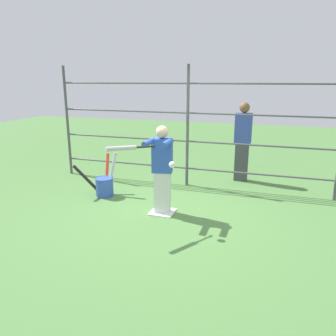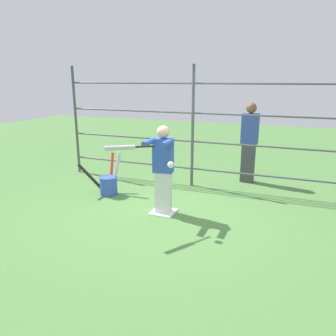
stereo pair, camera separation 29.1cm
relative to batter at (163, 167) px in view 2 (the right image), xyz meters
name	(u,v)px [view 2 (the right image)]	position (x,y,z in m)	size (l,w,h in m)	color
ground_plane	(163,212)	(0.00, -0.01, -0.81)	(24.00, 24.00, 0.00)	#4C7A3D
home_plate	(163,212)	(0.00, -0.01, -0.80)	(0.40, 0.40, 0.02)	white
fence_backstop	(193,127)	(0.00, -1.61, 0.44)	(5.85, 0.06, 2.50)	#4C4C51
batter	(163,167)	(0.00, 0.00, 0.00)	(0.38, 0.54, 1.49)	silver
baseball_bat_swinging	(124,148)	(0.28, 0.78, 0.46)	(0.50, 0.69, 0.11)	black
softball_in_flight	(171,165)	(-0.34, 0.52, 0.20)	(0.10, 0.10, 0.10)	white
bat_bucket	(108,184)	(1.36, -0.46, -0.59)	(0.75, 0.65, 0.84)	#3351B2
bystander_behind_fence	(249,142)	(-1.07, -2.32, 0.10)	(0.36, 0.22, 1.73)	#3F3F47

